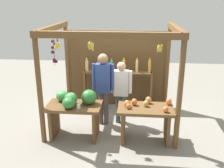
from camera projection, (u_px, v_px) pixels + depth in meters
ground_plane at (113, 121)px, 6.05m from camera, size 12.00×12.00×0.00m
market_stall at (114, 62)px, 6.03m from camera, size 2.72×2.14×2.21m
fruit_counter_left at (75, 107)px, 5.19m from camera, size 1.09×0.72×1.02m
fruit_counter_right at (145, 116)px, 5.10m from camera, size 1.09×0.64×0.86m
bottle_shelf_unit at (117, 79)px, 6.51m from camera, size 1.74×0.22×1.36m
vendor_man at (103, 83)px, 5.63m from camera, size 0.48×0.22×1.64m
vendor_woman at (121, 88)px, 5.74m from camera, size 0.48×0.20×1.45m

